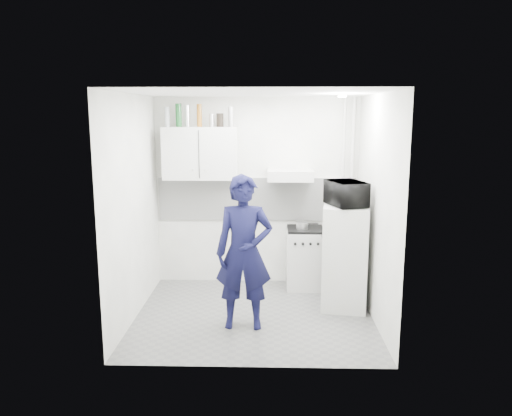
{
  "coord_description": "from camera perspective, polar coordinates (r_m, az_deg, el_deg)",
  "views": [
    {
      "loc": [
        0.18,
        -5.63,
        2.38
      ],
      "look_at": [
        0.02,
        0.3,
        1.25
      ],
      "focal_mm": 35.0,
      "sensor_mm": 36.0,
      "label": 1
    }
  ],
  "objects": [
    {
      "name": "wall_right",
      "position": [
        5.86,
        13.58,
        -0.14
      ],
      "size": [
        0.0,
        2.6,
        2.6
      ],
      "primitive_type": "plane",
      "rotation": [
        1.57,
        0.0,
        -1.57
      ],
      "color": "white",
      "rests_on": "floor"
    },
    {
      "name": "microwave",
      "position": [
        6.05,
        10.32,
        1.63
      ],
      "size": [
        0.63,
        0.52,
        0.3
      ],
      "primitive_type": "imported",
      "rotation": [
        0.0,
        0.0,
        1.89
      ],
      "color": "black",
      "rests_on": "fridge"
    },
    {
      "name": "canister_a",
      "position": [
        6.75,
        -5.1,
        9.95
      ],
      "size": [
        0.07,
        0.07,
        0.17
      ],
      "primitive_type": "cylinder",
      "color": "silver",
      "rests_on": "upper_cabinet"
    },
    {
      "name": "upper_cabinet",
      "position": [
        6.79,
        -6.33,
        6.24
      ],
      "size": [
        1.0,
        0.35,
        0.7
      ],
      "primitive_type": "cube",
      "color": "silver",
      "rests_on": "wall_back"
    },
    {
      "name": "pipe_a",
      "position": [
        6.97,
        10.81,
        1.69
      ],
      "size": [
        0.05,
        0.05,
        2.6
      ],
      "primitive_type": "cylinder",
      "color": "beige",
      "rests_on": "floor"
    },
    {
      "name": "floor",
      "position": [
        6.11,
        -0.23,
        -12.12
      ],
      "size": [
        2.8,
        2.8,
        0.0
      ],
      "primitive_type": "plane",
      "color": "#5B5B58",
      "rests_on": "ground"
    },
    {
      "name": "range_hood",
      "position": [
        6.68,
        3.9,
        3.8
      ],
      "size": [
        0.6,
        0.5,
        0.14
      ],
      "primitive_type": "cube",
      "color": "beige",
      "rests_on": "wall_back"
    },
    {
      "name": "saucepan",
      "position": [
        6.77,
        5.29,
        -2.01
      ],
      "size": [
        0.16,
        0.16,
        0.09
      ],
      "primitive_type": "cylinder",
      "color": "silver",
      "rests_on": "stove_top"
    },
    {
      "name": "bottle_a",
      "position": [
        6.84,
        -10.13,
        10.21
      ],
      "size": [
        0.06,
        0.06,
        0.26
      ],
      "primitive_type": "cylinder",
      "color": "#B2B7BC",
      "rests_on": "upper_cabinet"
    },
    {
      "name": "pipe_b",
      "position": [
        6.96,
        9.83,
        1.7
      ],
      "size": [
        0.04,
        0.04,
        2.6
      ],
      "primitive_type": "cylinder",
      "color": "beige",
      "rests_on": "floor"
    },
    {
      "name": "wall_left",
      "position": [
        5.94,
        -13.85,
        0.0
      ],
      "size": [
        0.0,
        2.6,
        2.6
      ],
      "primitive_type": "plane",
      "rotation": [
        1.57,
        0.0,
        1.57
      ],
      "color": "white",
      "rests_on": "floor"
    },
    {
      "name": "ceiling_spot_fixture",
      "position": [
        5.89,
        9.83,
        12.48
      ],
      "size": [
        0.1,
        0.1,
        0.02
      ],
      "primitive_type": "cylinder",
      "color": "white",
      "rests_on": "ceiling"
    },
    {
      "name": "bottle_d",
      "position": [
        6.77,
        -6.49,
        10.46
      ],
      "size": [
        0.07,
        0.07,
        0.3
      ],
      "primitive_type": "cylinder",
      "color": "brown",
      "rests_on": "upper_cabinet"
    },
    {
      "name": "bottle_e",
      "position": [
        6.72,
        -2.9,
        10.36
      ],
      "size": [
        0.07,
        0.07,
        0.26
      ],
      "primitive_type": "cylinder",
      "color": "silver",
      "rests_on": "upper_cabinet"
    },
    {
      "name": "fridge",
      "position": [
        6.22,
        10.07,
        -5.58
      ],
      "size": [
        0.6,
        0.6,
        1.29
      ],
      "primitive_type": "cube",
      "rotation": [
        0.0,
        0.0,
        -0.14
      ],
      "color": "silver",
      "rests_on": "floor"
    },
    {
      "name": "person",
      "position": [
        5.53,
        -1.38,
        -5.11
      ],
      "size": [
        0.63,
        0.42,
        1.73
      ],
      "primitive_type": "imported",
      "rotation": [
        0.0,
        0.0,
        0.01
      ],
      "color": "black",
      "rests_on": "floor"
    },
    {
      "name": "bottle_b",
      "position": [
        6.81,
        -8.83,
        10.43
      ],
      "size": [
        0.08,
        0.08,
        0.31
      ],
      "primitive_type": "cylinder",
      "color": "#144C1E",
      "rests_on": "upper_cabinet"
    },
    {
      "name": "canister_b",
      "position": [
        6.74,
        -4.14,
        9.99
      ],
      "size": [
        0.09,
        0.09,
        0.18
      ],
      "primitive_type": "cylinder",
      "color": "black",
      "rests_on": "upper_cabinet"
    },
    {
      "name": "stove_top",
      "position": [
        6.83,
        5.67,
        -2.43
      ],
      "size": [
        0.49,
        0.49,
        0.03
      ],
      "primitive_type": "cube",
      "color": "black",
      "rests_on": "stove"
    },
    {
      "name": "backsplash",
      "position": [
        6.97,
        0.08,
        1.03
      ],
      "size": [
        2.74,
        0.03,
        0.6
      ],
      "primitive_type": "cube",
      "color": "white",
      "rests_on": "wall_back"
    },
    {
      "name": "wall_back",
      "position": [
        6.96,
        0.08,
        1.87
      ],
      "size": [
        2.8,
        0.0,
        2.8
      ],
      "primitive_type": "plane",
      "rotation": [
        1.57,
        0.0,
        0.0
      ],
      "color": "white",
      "rests_on": "floor"
    },
    {
      "name": "ceiling",
      "position": [
        5.64,
        -0.25,
        13.03
      ],
      "size": [
        2.8,
        2.8,
        0.0
      ],
      "primitive_type": "plane",
      "color": "white",
      "rests_on": "wall_back"
    },
    {
      "name": "stove",
      "position": [
        6.93,
        5.6,
        -5.81
      ],
      "size": [
        0.51,
        0.51,
        0.81
      ],
      "primitive_type": "cube",
      "color": "beige",
      "rests_on": "floor"
    },
    {
      "name": "bottle_c",
      "position": [
        6.79,
        -7.87,
        10.36
      ],
      "size": [
        0.07,
        0.07,
        0.28
      ],
      "primitive_type": "cylinder",
      "color": "silver",
      "rests_on": "upper_cabinet"
    }
  ]
}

